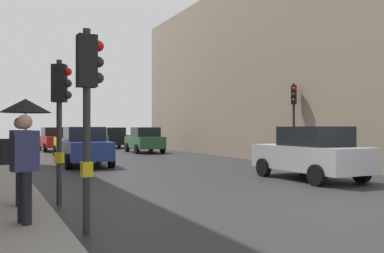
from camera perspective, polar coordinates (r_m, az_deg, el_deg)
name	(u,v)px	position (r m, az deg, el deg)	size (l,w,h in m)	color
ground_plane	(334,204)	(10.02, 18.85, -10.03)	(120.00, 120.00, 0.00)	#28282B
building_facade_right	(319,73)	(27.78, 16.97, 6.95)	(12.00, 28.06, 10.34)	gray
traffic_light_near_right	(60,105)	(9.75, -17.54, 2.83)	(0.45, 0.35, 3.23)	#2D2D2D
traffic_light_near_left	(88,93)	(6.93, -13.99, 4.52)	(0.43, 0.25, 3.31)	#2D2D2D
traffic_light_mid_street	(294,109)	(19.55, 13.72, 2.35)	(0.38, 0.44, 3.75)	#2D2D2D
car_dark_suv	(113,138)	(36.60, -10.72, -1.51)	(2.08, 4.23, 1.76)	black
car_silver_hatchback	(311,153)	(14.40, 15.91, -3.52)	(2.07, 4.22, 1.76)	#BCBCC1
car_blue_van	(85,146)	(19.57, -14.46, -2.65)	(2.14, 4.26, 1.76)	navy
car_yellow_taxi	(74,142)	(26.17, -15.87, -2.03)	(2.06, 4.22, 1.76)	yellow
car_red_sedan	(55,139)	(32.60, -18.25, -1.67)	(2.14, 4.26, 1.76)	red
car_green_estate	(145,140)	(29.33, -6.50, -1.84)	(2.21, 4.30, 1.76)	#2D6038
pedestrian_with_umbrella	(24,122)	(9.03, -21.98, 0.63)	(1.00, 1.00, 2.14)	black
pedestrian_with_grey_backpack	(22,162)	(7.28, -22.23, -4.51)	(0.65, 0.41, 1.77)	black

